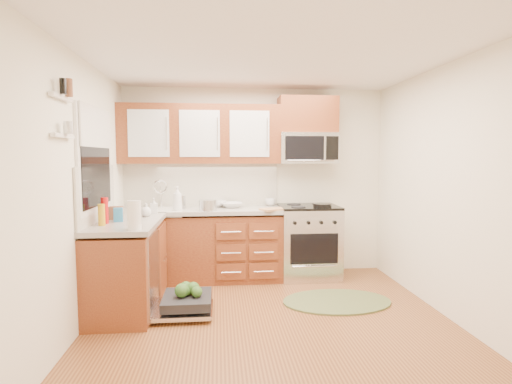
{
  "coord_description": "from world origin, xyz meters",
  "views": [
    {
      "loc": [
        -0.49,
        -3.67,
        1.58
      ],
      "look_at": [
        -0.07,
        0.85,
        1.19
      ],
      "focal_mm": 28.0,
      "sensor_mm": 36.0,
      "label": 1
    }
  ],
  "objects": [
    {
      "name": "backsplash_back",
      "position": [
        -0.73,
        1.74,
        1.21
      ],
      "size": [
        2.05,
        0.02,
        0.57
      ],
      "primitive_type": "cube",
      "color": "silver",
      "rests_on": "ground"
    },
    {
      "name": "shelf_lower",
      "position": [
        -1.72,
        -0.35,
        1.75
      ],
      "size": [
        0.04,
        0.4,
        0.03
      ],
      "primitive_type": "cube",
      "color": "white",
      "rests_on": "ground"
    },
    {
      "name": "wall_left",
      "position": [
        -1.75,
        0.0,
        1.25
      ],
      "size": [
        0.04,
        3.5,
        2.5
      ],
      "primitive_type": "cube",
      "color": "white",
      "rests_on": "ground"
    },
    {
      "name": "countertop_back",
      "position": [
        -0.72,
        1.44,
        0.9
      ],
      "size": [
        2.07,
        0.64,
        0.05
      ],
      "primitive_type": "cube",
      "color": "#9F9891",
      "rests_on": "base_cabinet_back"
    },
    {
      "name": "window_blind",
      "position": [
        -1.71,
        0.5,
        1.88
      ],
      "size": [
        0.02,
        0.96,
        0.4
      ],
      "primitive_type": "cube",
      "color": "white",
      "rests_on": "ground"
    },
    {
      "name": "microwave",
      "position": [
        0.68,
        1.55,
        1.7
      ],
      "size": [
        0.76,
        0.38,
        0.4
      ],
      "primitive_type": null,
      "color": "silver",
      "rests_on": "ground"
    },
    {
      "name": "range",
      "position": [
        0.68,
        1.43,
        0.47
      ],
      "size": [
        0.76,
        0.64,
        0.95
      ],
      "primitive_type": null,
      "color": "silver",
      "rests_on": "ground"
    },
    {
      "name": "paper_towel_roll",
      "position": [
        -1.26,
        -0.0,
        1.06
      ],
      "size": [
        0.14,
        0.14,
        0.27
      ],
      "primitive_type": "cylinder",
      "rotation": [
        0.0,
        0.0,
        -0.11
      ],
      "color": "white",
      "rests_on": "countertop_left"
    },
    {
      "name": "sink",
      "position": [
        -1.25,
        1.42,
        0.8
      ],
      "size": [
        0.62,
        0.5,
        0.26
      ],
      "primitive_type": null,
      "color": "white",
      "rests_on": "ground"
    },
    {
      "name": "wooden_box",
      "position": [
        -1.58,
        0.64,
        0.99
      ],
      "size": [
        0.14,
        0.11,
        0.14
      ],
      "primitive_type": "cube",
      "rotation": [
        0.0,
        0.0,
        0.06
      ],
      "color": "brown",
      "rests_on": "countertop_left"
    },
    {
      "name": "mustard_bottle",
      "position": [
        -1.62,
        0.26,
        1.03
      ],
      "size": [
        0.08,
        0.08,
        0.21
      ],
      "primitive_type": "cylinder",
      "rotation": [
        0.0,
        0.0,
        -0.35
      ],
      "color": "gold",
      "rests_on": "countertop_left"
    },
    {
      "name": "shelf_upper",
      "position": [
        -1.72,
        -0.35,
        2.05
      ],
      "size": [
        0.04,
        0.4,
        0.03
      ],
      "primitive_type": "cube",
      "color": "white",
      "rests_on": "ground"
    },
    {
      "name": "rug",
      "position": [
        0.78,
        0.47,
        0.01
      ],
      "size": [
        1.32,
        0.99,
        0.02
      ],
      "primitive_type": null,
      "rotation": [
        0.0,
        0.0,
        0.2
      ],
      "color": "#596238",
      "rests_on": "ground"
    },
    {
      "name": "bowl_b",
      "position": [
        -0.54,
        1.6,
        0.97
      ],
      "size": [
        0.34,
        0.34,
        0.09
      ],
      "primitive_type": "imported",
      "rotation": [
        0.0,
        0.0,
        -0.28
      ],
      "color": "#999999",
      "rests_on": "countertop_back"
    },
    {
      "name": "stock_pot",
      "position": [
        -0.63,
        1.24,
        0.99
      ],
      "size": [
        0.23,
        0.23,
        0.13
      ],
      "primitive_type": "cylinder",
      "rotation": [
        0.0,
        0.0,
        -0.01
      ],
      "color": "silver",
      "rests_on": "countertop_back"
    },
    {
      "name": "backsplash_left",
      "position": [
        -1.74,
        0.52,
        1.21
      ],
      "size": [
        0.02,
        1.25,
        0.57
      ],
      "primitive_type": "cube",
      "color": "silver",
      "rests_on": "ground"
    },
    {
      "name": "wall_right",
      "position": [
        1.75,
        0.0,
        1.25
      ],
      "size": [
        0.04,
        3.5,
        2.5
      ],
      "primitive_type": "cube",
      "color": "white",
      "rests_on": "ground"
    },
    {
      "name": "wall_back",
      "position": [
        0.0,
        1.75,
        1.25
      ],
      "size": [
        3.5,
        0.04,
        2.5
      ],
      "primitive_type": "cube",
      "color": "white",
      "rests_on": "ground"
    },
    {
      "name": "soap_bottle_c",
      "position": [
        -1.3,
        0.81,
        1.0
      ],
      "size": [
        0.12,
        0.12,
        0.15
      ],
      "primitive_type": "imported",
      "rotation": [
        0.0,
        0.0,
        -0.0
      ],
      "color": "#999999",
      "rests_on": "countertop_left"
    },
    {
      "name": "cabinet_over_mw",
      "position": [
        0.68,
        1.57,
        2.13
      ],
      "size": [
        0.76,
        0.35,
        0.47
      ],
      "primitive_type": "cube",
      "color": "#5C1D14",
      "rests_on": "ground"
    },
    {
      "name": "base_cabinet_left",
      "position": [
        -1.45,
        0.52,
        0.42
      ],
      "size": [
        0.6,
        1.25,
        0.85
      ],
      "primitive_type": "cube",
      "color": "#5C1D14",
      "rests_on": "ground"
    },
    {
      "name": "soap_bottle_b",
      "position": [
        -1.25,
        1.04,
        1.02
      ],
      "size": [
        0.09,
        0.09,
        0.18
      ],
      "primitive_type": "imported",
      "rotation": [
        0.0,
        0.0,
        0.12
      ],
      "color": "#999999",
      "rests_on": "countertop_left"
    },
    {
      "name": "upper_cabinets",
      "position": [
        -0.73,
        1.57,
        1.88
      ],
      "size": [
        2.05,
        0.35,
        0.75
      ],
      "primitive_type": null,
      "color": "#5C1D14",
      "rests_on": "ground"
    },
    {
      "name": "base_cabinet_back",
      "position": [
        -0.73,
        1.45,
        0.42
      ],
      "size": [
        2.05,
        0.6,
        0.85
      ],
      "primitive_type": "cube",
      "color": "#5C1D14",
      "rests_on": "ground"
    },
    {
      "name": "wall_front",
      "position": [
        0.0,
        -1.75,
        1.25
      ],
      "size": [
        3.5,
        0.04,
        2.5
      ],
      "primitive_type": "cube",
      "color": "white",
      "rests_on": "ground"
    },
    {
      "name": "bowl_a",
      "position": [
        -0.33,
        1.51,
        0.96
      ],
      "size": [
        0.32,
        0.32,
        0.07
      ],
      "primitive_type": "imported",
      "rotation": [
        0.0,
        0.0,
        0.16
      ],
      "color": "#999999",
      "rests_on": "countertop_back"
    },
    {
      "name": "cutting_board",
      "position": [
        0.18,
        1.22,
        0.94
      ],
      "size": [
        0.36,
        0.3,
        0.02
      ],
      "primitive_type": "cube",
      "rotation": [
        0.0,
        0.0,
        0.41
      ],
      "color": "tan",
      "rests_on": "countertop_back"
    },
    {
      "name": "blue_carton",
      "position": [
        -1.52,
        0.48,
        1.0
      ],
      "size": [
        0.1,
        0.06,
        0.14
      ],
      "primitive_type": "cube",
      "rotation": [
        0.0,
        0.0,
        0.13
      ],
      "color": "#2A83C4",
      "rests_on": "countertop_left"
    },
    {
      "name": "countertop_left",
      "position": [
        -1.44,
        0.53,
        0.9
      ],
      "size": [
        0.64,
        1.27,
        0.05
      ],
      "primitive_type": "cube",
      "color": "#9F9891",
      "rests_on": "base_cabinet_left"
    },
    {
      "name": "skillet",
      "position": [
        0.82,
        1.27,
        0.97
      ],
      "size": [
        0.28,
        0.28,
        0.04
      ],
      "primitive_type": "cylinder",
      "rotation": [
        0.0,
        0.0,
        -0.23
      ],
      "color": "black",
      "rests_on": "range"
    },
    {
      "name": "window",
      "position": [
        -1.74,
        0.5,
        1.55
      ],
      "size": [
        0.03,
        1.05,
        1.05
      ],
      "primitive_type": null,
      "color": "white",
      "rests_on": "ground"
    },
    {
      "name": "floor",
      "position": [
        0.0,
        0.0,
        0.0
      ],
      "size": [
        3.5,
        3.5,
        0.0
      ],
      "primitive_type": "plane",
      "color": "brown",
      "rests_on": "ground"
    },
    {
      "name": "cup",
      "position": [
        0.2,
        1.65,
        0.98
      ],
      "size": [
        0.14,
        0.14,
        0.1
      ],
      "primitive_type": "imported",
      "rotation": [
        0.0,
        0.0,
        -0.09
      ],
      "color": "#999999",
      "rests_on": "countertop_back"
    },
    {
      "name": "ceiling",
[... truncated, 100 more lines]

